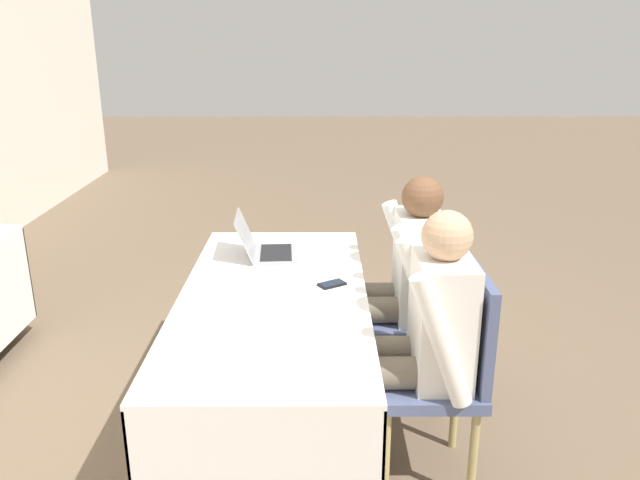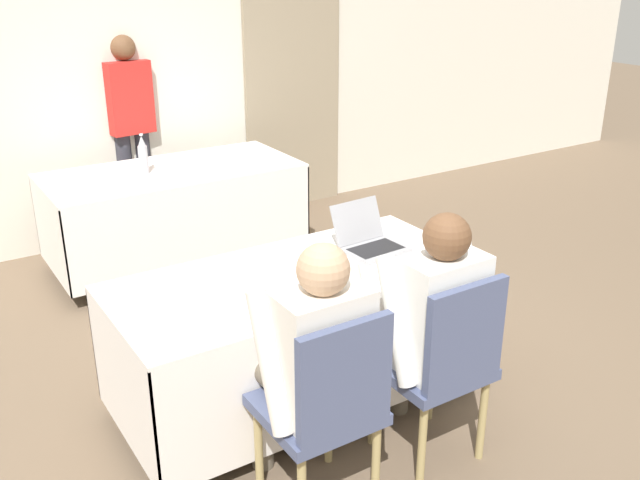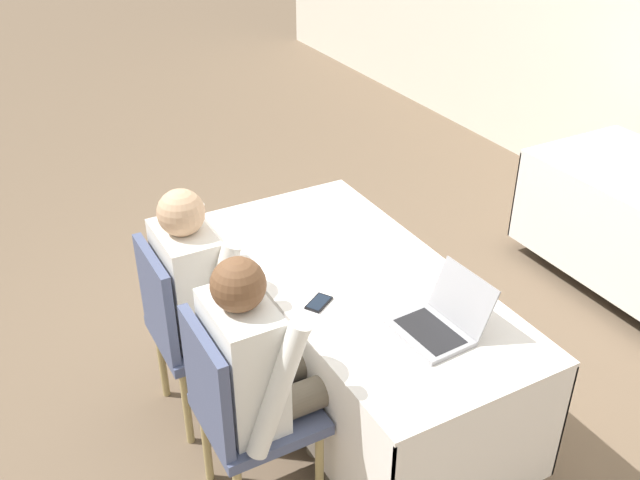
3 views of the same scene
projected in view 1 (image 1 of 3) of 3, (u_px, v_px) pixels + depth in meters
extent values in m
plane|color=brown|center=(277.00, 430.00, 3.02)|extent=(24.00, 24.00, 0.00)
cube|color=white|center=(273.00, 295.00, 2.79)|extent=(1.79, 0.84, 0.02)
cube|color=white|center=(364.00, 356.00, 2.89)|extent=(1.79, 0.01, 0.59)
cube|color=white|center=(186.00, 356.00, 2.89)|extent=(1.79, 0.01, 0.59)
cube|color=white|center=(285.00, 283.00, 3.73)|extent=(0.01, 0.84, 0.59)
cylinder|color=#333333|center=(277.00, 420.00, 3.00)|extent=(0.06, 0.06, 0.11)
cube|color=#99999E|center=(276.00, 254.00, 3.25)|extent=(0.31, 0.25, 0.02)
cube|color=black|center=(276.00, 252.00, 3.25)|extent=(0.27, 0.18, 0.00)
cube|color=#99999E|center=(245.00, 234.00, 3.20)|extent=(0.31, 0.11, 0.21)
cube|color=black|center=(245.00, 234.00, 3.20)|extent=(0.28, 0.09, 0.18)
cube|color=black|center=(332.00, 284.00, 2.88)|extent=(0.13, 0.14, 0.01)
cube|color=#192333|center=(332.00, 283.00, 2.87)|extent=(0.11, 0.13, 0.00)
cube|color=white|center=(218.00, 333.00, 2.42)|extent=(0.24, 0.31, 0.00)
cube|color=white|center=(228.00, 295.00, 2.77)|extent=(0.31, 0.35, 0.00)
cylinder|color=tan|center=(378.00, 406.00, 2.84)|extent=(0.04, 0.04, 0.43)
cylinder|color=tan|center=(386.00, 456.00, 2.50)|extent=(0.04, 0.04, 0.43)
cylinder|color=tan|center=(455.00, 406.00, 2.84)|extent=(0.04, 0.04, 0.43)
cylinder|color=tan|center=(473.00, 456.00, 2.50)|extent=(0.04, 0.04, 0.43)
cube|color=#4C567A|center=(425.00, 381.00, 2.59)|extent=(0.44, 0.44, 0.05)
cube|color=#4C567A|center=(478.00, 326.00, 2.52)|extent=(0.40, 0.04, 0.45)
cylinder|color=tan|center=(368.00, 344.00, 3.40)|extent=(0.04, 0.04, 0.43)
cylinder|color=tan|center=(373.00, 378.00, 3.07)|extent=(0.04, 0.04, 0.43)
cylinder|color=tan|center=(432.00, 344.00, 3.40)|extent=(0.04, 0.04, 0.43)
cylinder|color=tan|center=(445.00, 378.00, 3.07)|extent=(0.04, 0.04, 0.43)
cube|color=#4C567A|center=(406.00, 319.00, 3.16)|extent=(0.44, 0.44, 0.05)
cube|color=#4C567A|center=(449.00, 273.00, 3.08)|extent=(0.40, 0.04, 0.45)
cylinder|color=#665B4C|center=(393.00, 351.00, 2.65)|extent=(0.13, 0.42, 0.13)
cylinder|color=#665B4C|center=(398.00, 373.00, 2.48)|extent=(0.13, 0.42, 0.13)
cylinder|color=#665B4C|center=(349.00, 412.00, 2.75)|extent=(0.10, 0.10, 0.48)
cylinder|color=#665B4C|center=(351.00, 438.00, 2.57)|extent=(0.10, 0.10, 0.48)
cube|color=silver|center=(442.00, 319.00, 2.50)|extent=(0.36, 0.22, 0.52)
cylinder|color=silver|center=(423.00, 296.00, 2.70)|extent=(0.08, 0.26, 0.54)
cylinder|color=silver|center=(442.00, 341.00, 2.30)|extent=(0.08, 0.26, 0.54)
sphere|color=tan|center=(447.00, 236.00, 2.39)|extent=(0.20, 0.20, 0.20)
cylinder|color=#665B4C|center=(380.00, 295.00, 3.22)|extent=(0.13, 0.42, 0.13)
cylinder|color=#665B4C|center=(383.00, 310.00, 3.05)|extent=(0.13, 0.42, 0.13)
cylinder|color=#665B4C|center=(344.00, 348.00, 3.31)|extent=(0.10, 0.10, 0.48)
cylinder|color=#665B4C|center=(345.00, 365.00, 3.14)|extent=(0.10, 0.10, 0.48)
cube|color=white|center=(419.00, 266.00, 3.07)|extent=(0.36, 0.22, 0.52)
cylinder|color=white|center=(405.00, 250.00, 3.27)|extent=(0.08, 0.26, 0.54)
cylinder|color=white|center=(417.00, 281.00, 2.87)|extent=(0.08, 0.26, 0.54)
sphere|color=brown|center=(423.00, 197.00, 2.96)|extent=(0.20, 0.20, 0.20)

